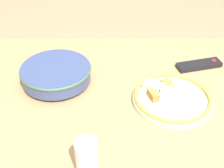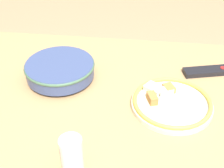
% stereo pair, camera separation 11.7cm
% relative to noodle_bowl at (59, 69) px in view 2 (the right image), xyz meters
% --- Properties ---
extents(dining_table, '(1.54, 0.91, 0.76)m').
position_rel_noodle_bowl_xyz_m(dining_table, '(0.33, -0.10, -0.12)').
color(dining_table, tan).
rests_on(dining_table, ground_plane).
extents(noodle_bowl, '(0.28, 0.28, 0.07)m').
position_rel_noodle_bowl_xyz_m(noodle_bowl, '(0.00, 0.00, 0.00)').
color(noodle_bowl, '#384775').
rests_on(noodle_bowl, dining_table).
extents(food_plate, '(0.29, 0.29, 0.05)m').
position_rel_noodle_bowl_xyz_m(food_plate, '(0.44, -0.12, -0.03)').
color(food_plate, beige).
rests_on(food_plate, dining_table).
extents(tv_remote, '(0.20, 0.10, 0.02)m').
position_rel_noodle_bowl_xyz_m(tv_remote, '(0.59, 0.11, -0.03)').
color(tv_remote, black).
rests_on(tv_remote, dining_table).
extents(drinking_glass, '(0.06, 0.06, 0.12)m').
position_rel_noodle_bowl_xyz_m(drinking_glass, '(0.15, -0.43, 0.02)').
color(drinking_glass, silver).
rests_on(drinking_glass, dining_table).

